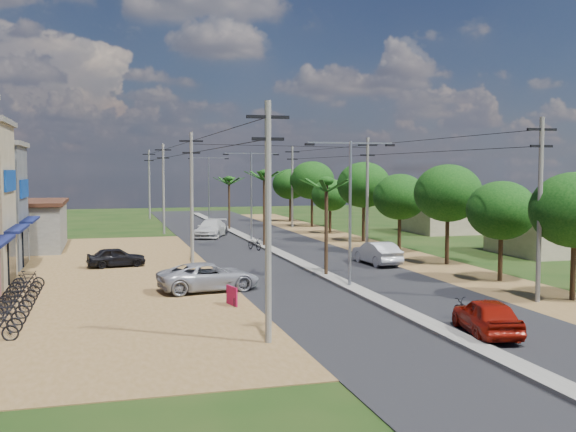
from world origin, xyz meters
The scene contains 38 objects.
ground centered at (0.00, 0.00, 0.00)m, with size 160.00×160.00×0.00m, color black.
road centered at (0.00, 15.00, 0.02)m, with size 12.00×110.00×0.04m, color black.
median centered at (0.00, 18.00, 0.09)m, with size 1.00×90.00×0.18m, color #605E56.
dirt_lot_west centered at (-15.00, 8.00, 0.02)m, with size 18.00×46.00×0.04m, color brown.
dirt_shoulder_east centered at (8.50, 15.00, 0.01)m, with size 5.00×90.00×0.03m, color brown.
house_east_near centered at (20.00, 10.00, 2.39)m, with size 7.60×7.50×4.60m.
house_east_far centered at (21.00, 28.00, 2.39)m, with size 7.60×7.50×4.60m.
tree_east_a centered at (9.50, -6.00, 4.49)m, with size 4.40×4.40×6.37m.
tree_east_b centered at (9.30, 0.00, 4.11)m, with size 4.00×4.00×5.83m.
tree_east_c centered at (9.70, 7.00, 4.86)m, with size 4.60×4.60×6.83m.
tree_east_d centered at (9.40, 14.00, 4.34)m, with size 4.20×4.20×6.13m.
tree_east_e centered at (9.60, 22.00, 5.09)m, with size 4.80×4.80×7.14m.
tree_east_f centered at (9.20, 30.00, 3.89)m, with size 3.80×3.80×5.52m.
tree_east_g centered at (9.80, 38.00, 5.24)m, with size 5.00×5.00×7.38m.
tree_east_h centered at (9.50, 46.00, 4.64)m, with size 4.40×4.40×6.52m.
palm_median_near centered at (0.00, 4.00, 5.54)m, with size 2.00×2.00×6.15m.
palm_median_mid centered at (0.00, 20.00, 5.90)m, with size 2.00×2.00×6.55m.
palm_median_far centered at (0.00, 36.00, 5.26)m, with size 2.00×2.00×5.85m.
streetlight_near centered at (0.00, 0.00, 4.79)m, with size 5.10×0.18×8.00m.
streetlight_mid centered at (0.00, 25.00, 4.79)m, with size 5.10×0.18×8.00m.
streetlight_far centered at (0.00, 50.00, 4.79)m, with size 5.10×0.18×8.00m.
utility_pole_w_a centered at (-7.00, -10.00, 4.76)m, with size 1.60×0.24×9.00m.
utility_pole_w_b centered at (-7.00, 12.00, 4.76)m, with size 1.60×0.24×9.00m.
utility_pole_w_c centered at (-7.00, 34.00, 4.76)m, with size 1.60×0.24×9.00m.
utility_pole_w_d centered at (-7.00, 55.00, 4.76)m, with size 1.60×0.24×9.00m.
utility_pole_e_a centered at (7.50, -6.00, 4.76)m, with size 1.60×0.24×9.00m.
utility_pole_e_b centered at (7.50, 16.00, 4.76)m, with size 1.60×0.24×9.00m.
utility_pole_e_c centered at (7.50, 38.00, 4.76)m, with size 1.60×0.24×9.00m.
car_red_near centered at (1.50, -11.13, 0.73)m, with size 1.72×4.29×1.46m, color maroon.
car_silver_mid centered at (5.00, 8.07, 0.78)m, with size 1.64×4.71×1.55m, color #9FA0A7.
car_white_far centered at (-3.01, 29.23, 0.82)m, with size 2.29×5.63×1.63m, color #B9B9B4.
car_parked_silver centered at (-7.50, 1.28, 0.75)m, with size 2.49×5.40×1.50m, color #9FA0A7.
car_parked_dark centered at (-12.07, 11.62, 0.65)m, with size 1.53×3.80×1.29m, color black.
moto_rider_east centered at (2.07, -8.77, 0.47)m, with size 0.62×1.77×0.93m, color black.
moto_rider_west_a centered at (-1.20, 18.33, 0.49)m, with size 0.65×1.87×0.98m, color black.
moto_rider_west_b centered at (-1.20, 30.94, 0.52)m, with size 0.49×1.73×1.04m, color black.
roadside_sign centered at (-7.03, -2.85, 0.47)m, with size 0.34×1.12×0.94m.
parked_scooter_row centered at (-16.84, -1.31, 0.50)m, with size 1.67×12.21×1.00m.
Camera 1 is at (-12.87, -34.04, 6.50)m, focal length 42.00 mm.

